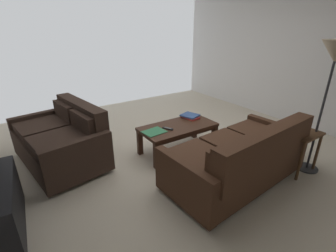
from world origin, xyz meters
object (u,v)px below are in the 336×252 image
sofa_main (241,158)px  floor_lamp (335,61)px  loose_magazine (154,132)px  tv_remote (168,129)px  coffee_table (178,130)px  end_table (297,138)px  book_stack (190,116)px  loveseat_near (63,139)px

sofa_main → floor_lamp: bearing=162.3°
floor_lamp → loose_magazine: (1.59, -1.40, -1.01)m
sofa_main → floor_lamp: floor_lamp is taller
tv_remote → loose_magazine: 0.22m
coffee_table → end_table: bearing=128.6°
floor_lamp → book_stack: bearing=-62.3°
floor_lamp → loose_magazine: bearing=-41.3°
loveseat_near → coffee_table: bearing=157.3°
loveseat_near → loose_magazine: loveseat_near is taller
sofa_main → loveseat_near: loveseat_near is taller
coffee_table → book_stack: (-0.36, -0.16, 0.09)m
sofa_main → book_stack: bearing=-99.5°
loveseat_near → loose_magazine: (-1.10, 0.64, 0.08)m
loveseat_near → end_table: 3.16m
loveseat_near → loose_magazine: 1.27m
book_stack → tv_remote: bearing=18.2°
book_stack → coffee_table: bearing=23.9°
sofa_main → book_stack: (-0.21, -1.23, 0.11)m
end_table → loose_magazine: size_ratio=1.84×
sofa_main → tv_remote: bearing=-71.4°
book_stack → loose_magazine: 0.79m
sofa_main → loveseat_near: 2.39m
loveseat_near → tv_remote: size_ratio=9.47×
sofa_main → end_table: 0.88m
sofa_main → end_table: size_ratio=3.31×
book_stack → loveseat_near: bearing=-14.3°
sofa_main → book_stack: 1.25m
tv_remote → book_stack: bearing=-161.8°
loveseat_near → loose_magazine: size_ratio=5.10×
end_table → loose_magazine: end_table is taller
floor_lamp → book_stack: size_ratio=5.30×
loveseat_near → tv_remote: bearing=153.2°
end_table → book_stack: 1.56m
book_stack → sofa_main: bearing=80.5°
loveseat_near → coffee_table: size_ratio=1.35×
floor_lamp → tv_remote: (1.38, -1.37, -1.00)m
loose_magazine → coffee_table: bearing=84.4°
floor_lamp → loose_magazine: 2.35m
sofa_main → loveseat_near: (1.67, -1.71, 0.01)m
coffee_table → end_table: 1.61m
coffee_table → book_stack: size_ratio=3.65×
loveseat_near → coffee_table: (-1.52, 0.64, 0.01)m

